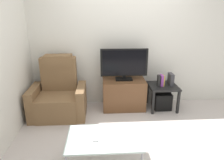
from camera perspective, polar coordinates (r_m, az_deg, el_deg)
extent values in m
plane|color=#BCB2AD|center=(3.48, 5.83, -13.58)|extent=(6.40, 6.40, 0.00)
cube|color=silver|center=(4.09, 3.89, 10.96)|extent=(6.40, 0.06, 2.60)
cube|color=silver|center=(3.24, -28.42, 6.60)|extent=(0.06, 4.48, 2.60)
cube|color=brown|center=(4.06, 3.24, -3.89)|extent=(0.82, 0.49, 0.58)
cube|color=black|center=(3.80, 3.69, -3.65)|extent=(0.75, 0.02, 0.02)
cube|color=black|center=(3.83, 3.61, -2.88)|extent=(0.34, 0.11, 0.04)
cube|color=black|center=(3.97, 3.29, 0.31)|extent=(0.32, 0.20, 0.03)
cube|color=black|center=(3.96, 3.30, 0.86)|extent=(0.06, 0.04, 0.05)
cube|color=black|center=(3.88, 3.38, 4.87)|extent=(0.89, 0.05, 0.52)
cube|color=black|center=(3.85, 3.43, 4.78)|extent=(0.82, 0.01, 0.47)
cube|color=brown|center=(3.92, -14.55, -6.72)|extent=(0.70, 0.72, 0.42)
cube|color=brown|center=(3.98, -14.48, 1.74)|extent=(0.64, 0.20, 0.62)
cube|color=brown|center=(3.93, -14.72, 5.31)|extent=(0.50, 0.26, 0.20)
cube|color=brown|center=(3.99, -20.58, -5.77)|extent=(0.14, 0.68, 0.56)
cube|color=brown|center=(3.83, -8.42, -5.75)|extent=(0.14, 0.68, 0.56)
cube|color=black|center=(4.10, 13.94, -1.64)|extent=(0.54, 0.54, 0.04)
cube|color=black|center=(3.91, 11.33, -6.28)|extent=(0.04, 0.04, 0.45)
cube|color=black|center=(4.06, 17.87, -5.91)|extent=(0.04, 0.04, 0.45)
cube|color=black|center=(4.33, 9.77, -3.61)|extent=(0.04, 0.04, 0.45)
cube|color=black|center=(4.47, 15.73, -3.38)|extent=(0.04, 0.04, 0.45)
cube|color=black|center=(4.21, 13.62, -5.48)|extent=(0.33, 0.33, 0.33)
cube|color=#262626|center=(4.01, 12.80, -0.14)|extent=(0.04, 0.10, 0.21)
cube|color=purple|center=(4.02, 13.57, -0.10)|extent=(0.05, 0.14, 0.21)
cube|color=gold|center=(4.03, 13.95, -0.14)|extent=(0.03, 0.12, 0.21)
cube|color=#333338|center=(4.11, 15.98, 0.21)|extent=(0.07, 0.20, 0.23)
cube|color=#B2C6C1|center=(2.60, -2.26, -15.75)|extent=(0.90, 0.60, 0.02)
cylinder|color=gray|center=(2.96, -10.82, -15.96)|extent=(0.02, 0.02, 0.38)
cylinder|color=gray|center=(2.97, 6.07, -15.56)|extent=(0.02, 0.02, 0.38)
cube|color=#B7B7BC|center=(2.58, -4.66, -15.72)|extent=(0.08, 0.15, 0.01)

